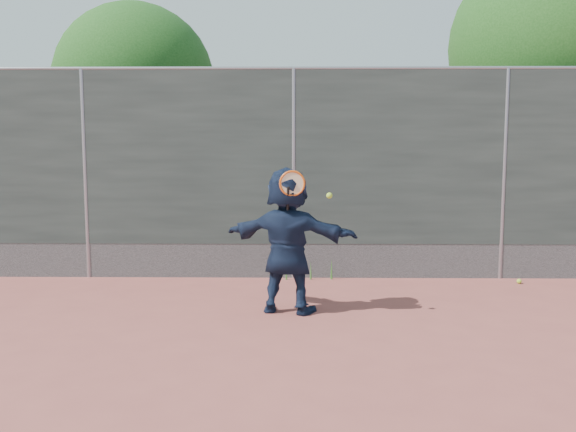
{
  "coord_description": "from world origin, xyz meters",
  "views": [
    {
      "loc": [
        0.05,
        -5.68,
        2.04
      ],
      "look_at": [
        -0.05,
        1.66,
        1.13
      ],
      "focal_mm": 40.0,
      "sensor_mm": 36.0,
      "label": 1
    }
  ],
  "objects": [
    {
      "name": "fence",
      "position": [
        -0.0,
        3.5,
        1.58
      ],
      "size": [
        20.0,
        0.06,
        3.03
      ],
      "color": "#38423D",
      "rests_on": "ground"
    },
    {
      "name": "swing_action",
      "position": [
        0.03,
        1.45,
        1.5
      ],
      "size": [
        0.59,
        0.21,
        0.51
      ],
      "color": "#DA5614",
      "rests_on": "ground"
    },
    {
      "name": "ground",
      "position": [
        0.0,
        0.0,
        0.0
      ],
      "size": [
        80.0,
        80.0,
        0.0
      ],
      "primitive_type": "plane",
      "color": "#9E4C42",
      "rests_on": "ground"
    },
    {
      "name": "ball_ground",
      "position": [
        3.16,
        3.15,
        0.03
      ],
      "size": [
        0.07,
        0.07,
        0.07
      ],
      "primitive_type": "sphere",
      "color": "#A4CF2E",
      "rests_on": "ground"
    },
    {
      "name": "weed_clump",
      "position": [
        0.29,
        3.38,
        0.13
      ],
      "size": [
        0.68,
        0.07,
        0.3
      ],
      "color": "#387226",
      "rests_on": "ground"
    },
    {
      "name": "player",
      "position": [
        -0.05,
        1.66,
        0.85
      ],
      "size": [
        1.66,
        0.91,
        1.7
      ],
      "primitive_type": "imported",
      "rotation": [
        0.0,
        0.0,
        2.87
      ],
      "color": "#15213A",
      "rests_on": "ground"
    },
    {
      "name": "tree_left",
      "position": [
        -2.85,
        6.55,
        2.94
      ],
      "size": [
        3.15,
        3.0,
        4.53
      ],
      "color": "#382314",
      "rests_on": "ground"
    },
    {
      "name": "tree_right",
      "position": [
        4.68,
        5.75,
        3.49
      ],
      "size": [
        3.78,
        3.6,
        5.39
      ],
      "color": "#382314",
      "rests_on": "ground"
    }
  ]
}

